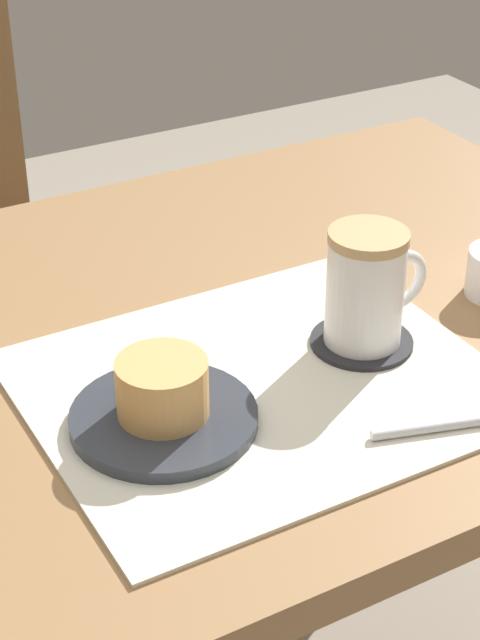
# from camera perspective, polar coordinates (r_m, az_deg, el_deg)

# --- Properties ---
(dining_table) EXTENTS (1.17, 0.73, 0.73)m
(dining_table) POSITION_cam_1_polar(r_m,az_deg,el_deg) (1.11, -3.37, -4.53)
(dining_table) COLOR #997047
(dining_table) RESTS_ON ground_plane
(placemat) EXTENTS (0.42, 0.35, 0.00)m
(placemat) POSITION_cam_1_polar(r_m,az_deg,el_deg) (0.98, 1.15, -3.46)
(placemat) COLOR silver
(placemat) RESTS_ON dining_table
(pastry_plate) EXTENTS (0.16, 0.16, 0.01)m
(pastry_plate) POSITION_cam_1_polar(r_m,az_deg,el_deg) (0.93, -4.09, -5.24)
(pastry_plate) COLOR #333842
(pastry_plate) RESTS_ON placemat
(pastry) EXTENTS (0.08, 0.08, 0.05)m
(pastry) POSITION_cam_1_polar(r_m,az_deg,el_deg) (0.91, -4.17, -3.63)
(pastry) COLOR #E0A860
(pastry) RESTS_ON pastry_plate
(coffee_coaster) EXTENTS (0.10, 0.10, 0.00)m
(coffee_coaster) POSITION_cam_1_polar(r_m,az_deg,el_deg) (1.04, 6.50, -1.15)
(coffee_coaster) COLOR #232328
(coffee_coaster) RESTS_ON placemat
(coffee_mug) EXTENTS (0.11, 0.08, 0.12)m
(coffee_mug) POSITION_cam_1_polar(r_m,az_deg,el_deg) (1.01, 6.82, 1.77)
(coffee_mug) COLOR white
(coffee_mug) RESTS_ON coffee_coaster
(teaspoon) EXTENTS (0.13, 0.05, 0.01)m
(teaspoon) POSITION_cam_1_polar(r_m,az_deg,el_deg) (0.93, 10.82, -5.57)
(teaspoon) COLOR silver
(teaspoon) RESTS_ON placemat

